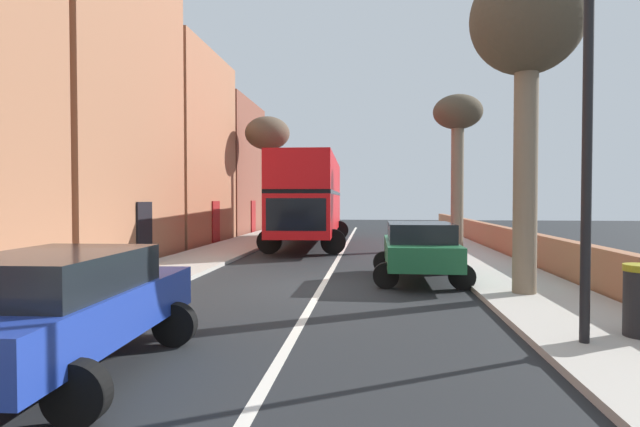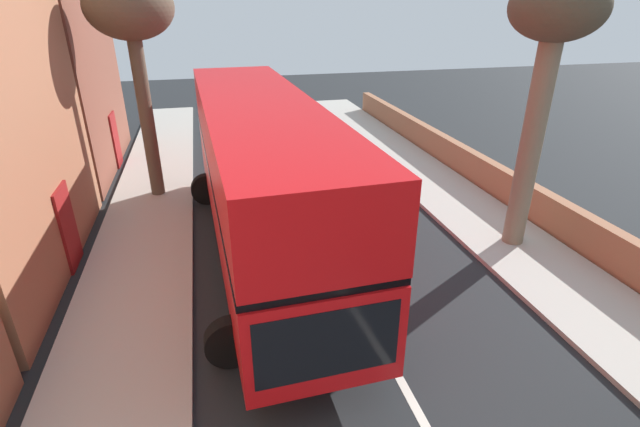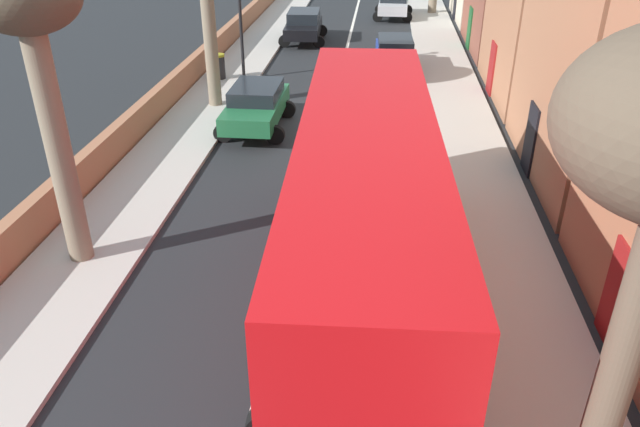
# 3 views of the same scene
# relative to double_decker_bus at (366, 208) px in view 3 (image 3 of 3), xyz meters

# --- Properties ---
(ground_plane) EXTENTS (84.00, 84.00, 0.00)m
(ground_plane) POSITION_rel_double_decker_bus_xyz_m (1.70, -11.35, -2.36)
(ground_plane) COLOR black
(road_centre_line) EXTENTS (0.16, 54.00, 0.01)m
(road_centre_line) POSITION_rel_double_decker_bus_xyz_m (1.70, -11.35, -2.35)
(road_centre_line) COLOR silver
(road_centre_line) RESTS_ON ground
(sidewalk_left) EXTENTS (2.60, 60.00, 0.12)m
(sidewalk_left) POSITION_rel_double_decker_bus_xyz_m (-3.20, -11.35, -2.30)
(sidewalk_left) COLOR #B2ADA3
(sidewalk_left) RESTS_ON ground
(sidewalk_right) EXTENTS (2.60, 60.00, 0.12)m
(sidewalk_right) POSITION_rel_double_decker_bus_xyz_m (6.60, -11.35, -2.30)
(sidewalk_right) COLOR #B2ADA3
(sidewalk_right) RESTS_ON ground
(boundary_wall_right) EXTENTS (0.36, 54.00, 1.09)m
(boundary_wall_right) POSITION_rel_double_decker_bus_xyz_m (8.15, -11.35, -1.81)
(boundary_wall_right) COLOR #9E6647
(boundary_wall_right) RESTS_ON ground
(double_decker_bus) EXTENTS (3.82, 11.45, 4.06)m
(double_decker_bus) POSITION_rel_double_decker_bus_xyz_m (0.00, 0.00, 0.00)
(double_decker_bus) COLOR red
(double_decker_bus) RESTS_ON ground
(parked_car_silver_left_0) EXTENTS (2.61, 4.15, 1.64)m
(parked_car_silver_left_0) POSITION_rel_double_decker_bus_xyz_m (-0.80, -31.14, -1.42)
(parked_car_silver_left_0) COLOR #B7BABF
(parked_car_silver_left_0) RESTS_ON ground
(parked_car_blue_left_1) EXTENTS (2.50, 4.46, 1.56)m
(parked_car_blue_left_1) POSITION_rel_double_decker_bus_xyz_m (-0.80, -18.16, -1.45)
(parked_car_blue_left_1) COLOR #1E389E
(parked_car_blue_left_1) RESTS_ON ground
(parked_car_green_right_2) EXTENTS (2.47, 4.29, 1.57)m
(parked_car_green_right_2) POSITION_rel_double_decker_bus_xyz_m (4.20, -10.17, -1.45)
(parked_car_green_right_2) COLOR #1E6038
(parked_car_green_right_2) RESTS_ON ground
(parked_car_black_right_3) EXTENTS (2.62, 4.53, 1.64)m
(parked_car_black_right_3) POSITION_rel_double_decker_bus_xyz_m (4.20, -23.97, -1.42)
(parked_car_black_right_3) COLOR black
(parked_car_black_right_3) RESTS_ON ground
(street_tree_right_3) EXTENTS (2.14, 2.14, 6.63)m
(street_tree_right_3) POSITION_rel_double_decker_bus_xyz_m (6.64, -1.10, 3.05)
(street_tree_right_3) COLOR #7A6B56
(street_tree_right_3) RESTS_ON sidewalk_right
(litter_bin_right) EXTENTS (0.55, 0.55, 1.09)m
(litter_bin_right) POSITION_rel_double_decker_bus_xyz_m (7.00, -15.91, -1.69)
(litter_bin_right) COLOR black
(litter_bin_right) RESTS_ON sidewalk_right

